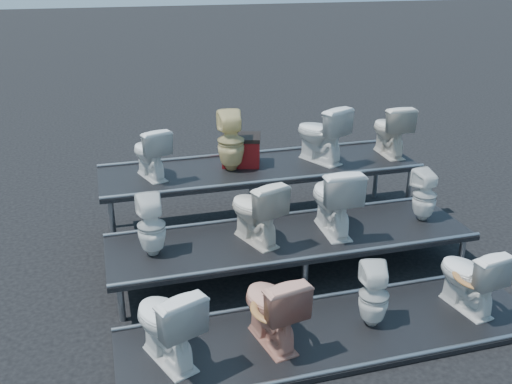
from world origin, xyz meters
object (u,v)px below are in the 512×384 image
object	(u,v)px
toilet_5	(255,210)
toilet_6	(333,198)
toilet_9	(231,141)
toilet_11	(390,129)
red_crate	(241,152)
toilet_2	(374,295)
toilet_1	(272,307)
toilet_3	(469,276)
toilet_7	(425,195)
toilet_10	(321,133)
toilet_4	(151,226)
toilet_8	(150,152)
toilet_0	(166,322)

from	to	relation	value
toilet_5	toilet_6	bearing A→B (deg)	160.86
toilet_6	toilet_9	bearing A→B (deg)	-52.53
toilet_11	red_crate	bearing A→B (deg)	-2.46
red_crate	toilet_2	bearing A→B (deg)	-60.04
toilet_1	toilet_3	world-z (taller)	toilet_1
toilet_7	toilet_9	bearing A→B (deg)	-37.21
toilet_5	toilet_10	distance (m)	1.87
toilet_10	toilet_7	bearing A→B (deg)	99.54
toilet_5	red_crate	xyz separation A→B (m)	(0.21, 1.46, 0.20)
toilet_4	toilet_10	bearing A→B (deg)	-154.20
toilet_7	toilet_8	distance (m)	3.42
toilet_3	toilet_11	world-z (taller)	toilet_11
toilet_8	red_crate	world-z (taller)	toilet_8
toilet_1	toilet_5	xyz separation A→B (m)	(0.21, 1.30, 0.39)
toilet_10	toilet_11	size ratio (longest dim) A/B	1.08
toilet_5	red_crate	size ratio (longest dim) A/B	1.55
toilet_2	toilet_7	xyz separation A→B (m)	(1.29, 1.30, 0.39)
toilet_2	toilet_10	world-z (taller)	toilet_10
toilet_3	toilet_9	bearing A→B (deg)	-62.65
toilet_0	red_crate	xyz separation A→B (m)	(1.39, 2.76, 0.58)
toilet_9	red_crate	size ratio (longest dim) A/B	1.59
toilet_11	red_crate	xyz separation A→B (m)	(-2.10, 0.16, -0.19)
toilet_9	toilet_0	bearing A→B (deg)	70.19
toilet_4	toilet_9	xyz separation A→B (m)	(1.19, 1.30, 0.45)
toilet_10	toilet_11	bearing A→B (deg)	156.12
toilet_2	toilet_3	distance (m)	1.07
toilet_1	toilet_6	world-z (taller)	toilet_6
toilet_3	toilet_7	world-z (taller)	toilet_7
toilet_1	toilet_10	size ratio (longest dim) A/B	0.98
toilet_10	red_crate	bearing A→B (deg)	-32.66
toilet_3	toilet_4	world-z (taller)	toilet_4
toilet_5	toilet_10	bearing A→B (deg)	-153.56
toilet_8	toilet_9	xyz separation A→B (m)	(1.04, 0.00, 0.06)
toilet_1	red_crate	bearing A→B (deg)	-109.55
red_crate	toilet_8	bearing A→B (deg)	-155.15
toilet_3	toilet_8	world-z (taller)	toilet_8
toilet_2	toilet_11	xyz separation A→B (m)	(1.48, 2.60, 0.84)
toilet_2	toilet_10	size ratio (longest dim) A/B	0.83
toilet_8	toilet_7	bearing A→B (deg)	139.80
toilet_11	red_crate	distance (m)	2.12
toilet_5	toilet_7	xyz separation A→B (m)	(2.13, 0.00, -0.06)
toilet_4	toilet_7	xyz separation A→B (m)	(3.28, 0.00, -0.02)
toilet_10	toilet_11	xyz separation A→B (m)	(1.04, 0.00, -0.03)
toilet_3	toilet_9	xyz separation A→B (m)	(-1.87, 2.60, 0.82)
toilet_1	toilet_2	size ratio (longest dim) A/B	1.18
toilet_0	toilet_6	bearing A→B (deg)	-170.16
red_crate	toilet_6	bearing A→B (deg)	-46.55
toilet_0	toilet_5	world-z (taller)	toilet_5
toilet_1	toilet_8	bearing A→B (deg)	-83.88
toilet_0	toilet_6	world-z (taller)	toilet_6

